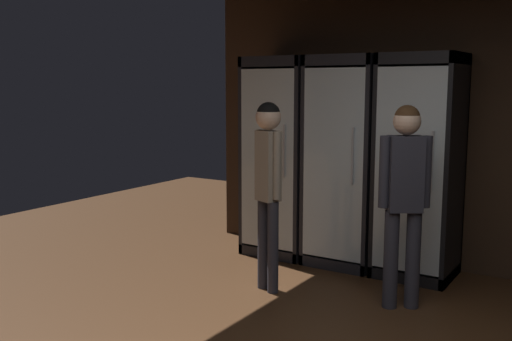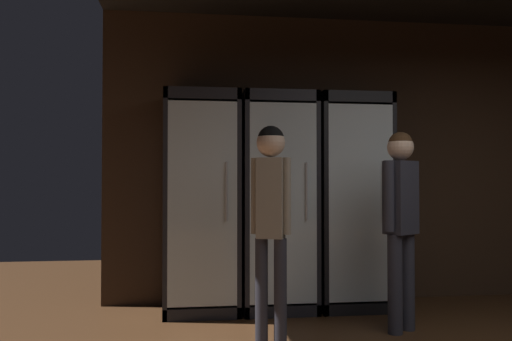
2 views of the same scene
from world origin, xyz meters
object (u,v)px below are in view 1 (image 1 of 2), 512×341
(cooler_left, at_px, (348,163))
(shopper_far, at_px, (405,187))
(cooler_far_left, at_px, (285,159))
(shopper_near, at_px, (268,171))
(cooler_center, at_px, (420,169))

(cooler_left, bearing_deg, shopper_far, -46.06)
(shopper_far, bearing_deg, cooler_far_left, 150.46)
(cooler_far_left, xyz_separation_m, shopper_near, (0.46, -1.09, 0.04))
(shopper_near, bearing_deg, shopper_far, 11.79)
(cooler_center, distance_m, shopper_far, 0.88)
(cooler_far_left, distance_m, shopper_far, 1.76)
(cooler_center, bearing_deg, cooler_left, 179.87)
(cooler_far_left, relative_size, shopper_far, 1.27)
(shopper_near, bearing_deg, cooler_left, 78.20)
(cooler_left, bearing_deg, shopper_near, -101.80)
(cooler_center, bearing_deg, cooler_far_left, -179.99)
(cooler_center, height_order, shopper_far, cooler_center)
(shopper_near, xyz_separation_m, shopper_far, (1.06, 0.22, -0.06))
(cooler_left, bearing_deg, cooler_center, -0.13)
(cooler_left, relative_size, shopper_far, 1.27)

